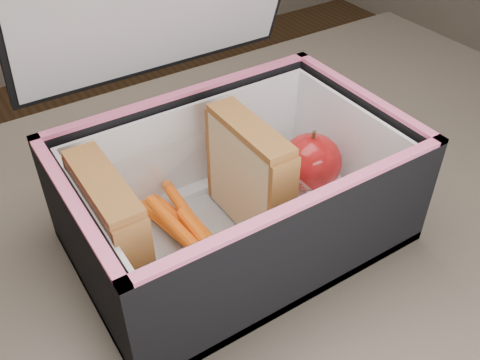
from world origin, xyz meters
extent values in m
cube|color=brown|center=(0.00, 0.00, 0.73)|extent=(1.20, 0.80, 0.03)
cube|color=#382D26|center=(0.55, 0.35, 0.36)|extent=(0.05, 0.05, 0.72)
cube|color=#DEC08B|center=(-0.11, 0.04, 0.82)|extent=(0.01, 0.10, 0.11)
cube|color=#D76076|center=(-0.10, 0.04, 0.82)|extent=(0.01, 0.10, 0.10)
cube|color=#DEC08B|center=(-0.09, 0.04, 0.82)|extent=(0.01, 0.10, 0.11)
cube|color=brown|center=(-0.10, 0.04, 0.88)|extent=(0.03, 0.11, 0.01)
cube|color=#DEC08B|center=(0.03, 0.04, 0.82)|extent=(0.01, 0.10, 0.11)
cube|color=#D76076|center=(0.04, 0.04, 0.82)|extent=(0.01, 0.10, 0.10)
cube|color=#DEC08B|center=(0.05, 0.04, 0.82)|extent=(0.01, 0.10, 0.11)
cube|color=brown|center=(0.04, 0.04, 0.88)|extent=(0.03, 0.11, 0.01)
cylinder|color=orange|center=(-0.03, 0.02, 0.77)|extent=(0.01, 0.09, 0.01)
cylinder|color=orange|center=(-0.02, 0.02, 0.79)|extent=(0.03, 0.09, 0.01)
cylinder|color=orange|center=(-0.04, 0.05, 0.80)|extent=(0.02, 0.09, 0.01)
cylinder|color=orange|center=(-0.02, 0.07, 0.77)|extent=(0.03, 0.09, 0.01)
cylinder|color=orange|center=(-0.02, 0.07, 0.79)|extent=(0.02, 0.09, 0.01)
cylinder|color=orange|center=(-0.03, 0.02, 0.80)|extent=(0.01, 0.09, 0.01)
cylinder|color=orange|center=(-0.04, 0.07, 0.77)|extent=(0.03, 0.09, 0.01)
cylinder|color=orange|center=(-0.02, 0.02, 0.79)|extent=(0.01, 0.09, 0.01)
cube|color=white|center=(0.12, 0.05, 0.77)|extent=(0.10, 0.10, 0.01)
ellipsoid|color=maroon|center=(0.12, 0.05, 0.80)|extent=(0.09, 0.09, 0.06)
cylinder|color=#432F18|center=(0.12, 0.05, 0.84)|extent=(0.01, 0.01, 0.01)
camera|label=1|loc=(-0.19, -0.29, 1.15)|focal=40.00mm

